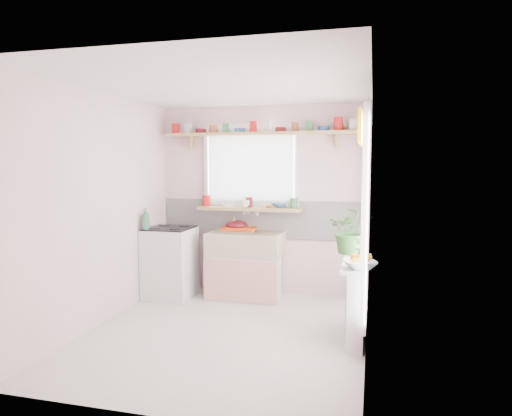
# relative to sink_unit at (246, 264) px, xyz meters

# --- Properties ---
(room) EXTENTS (3.20, 3.20, 3.20)m
(room) POSITION_rel_sink_unit_xyz_m (0.81, -0.43, 0.94)
(room) COLOR silver
(room) RESTS_ON ground
(sink_unit) EXTENTS (0.95, 0.65, 1.11)m
(sink_unit) POSITION_rel_sink_unit_xyz_m (0.00, 0.00, 0.00)
(sink_unit) COLOR white
(sink_unit) RESTS_ON ground
(cooker) EXTENTS (0.58, 0.58, 0.93)m
(cooker) POSITION_rel_sink_unit_xyz_m (-0.95, -0.24, 0.03)
(cooker) COLOR white
(cooker) RESTS_ON ground
(radiator_ledge) EXTENTS (0.22, 0.95, 0.78)m
(radiator_ledge) POSITION_rel_sink_unit_xyz_m (1.45, -1.09, -0.03)
(radiator_ledge) COLOR white
(radiator_ledge) RESTS_ON ground
(windowsill) EXTENTS (1.40, 0.22, 0.04)m
(windowsill) POSITION_rel_sink_unit_xyz_m (-0.00, 0.19, 0.71)
(windowsill) COLOR tan
(windowsill) RESTS_ON room
(pine_shelf) EXTENTS (2.52, 0.24, 0.04)m
(pine_shelf) POSITION_rel_sink_unit_xyz_m (0.15, 0.18, 1.69)
(pine_shelf) COLOR tan
(pine_shelf) RESTS_ON room
(shelf_crockery) EXTENTS (2.47, 0.11, 0.12)m
(shelf_crockery) POSITION_rel_sink_unit_xyz_m (0.15, 0.18, 1.76)
(shelf_crockery) COLOR red
(shelf_crockery) RESTS_ON pine_shelf
(sill_crockery) EXTENTS (1.35, 0.11, 0.12)m
(sill_crockery) POSITION_rel_sink_unit_xyz_m (-0.00, 0.19, 0.78)
(sill_crockery) COLOR red
(sill_crockery) RESTS_ON windowsill
(dish_tray) EXTENTS (0.47, 0.36, 0.04)m
(dish_tray) POSITION_rel_sink_unit_xyz_m (-0.14, 0.21, 0.44)
(dish_tray) COLOR #D94313
(dish_tray) RESTS_ON sink_unit
(colander) EXTENTS (0.36, 0.36, 0.13)m
(colander) POSITION_rel_sink_unit_xyz_m (-0.18, 0.21, 0.48)
(colander) COLOR maroon
(colander) RESTS_ON sink_unit
(jade_plant) EXTENTS (0.49, 0.43, 0.50)m
(jade_plant) POSITION_rel_sink_unit_xyz_m (1.36, -0.69, 0.59)
(jade_plant) COLOR #336528
(jade_plant) RESTS_ON radiator_ledge
(fruit_bowl) EXTENTS (0.40, 0.40, 0.07)m
(fruit_bowl) POSITION_rel_sink_unit_xyz_m (1.48, -1.39, 0.38)
(fruit_bowl) COLOR silver
(fruit_bowl) RESTS_ON radiator_ledge
(herb_pot) EXTENTS (0.12, 0.08, 0.23)m
(herb_pot) POSITION_rel_sink_unit_xyz_m (1.48, -0.96, 0.46)
(herb_pot) COLOR #32692A
(herb_pot) RESTS_ON radiator_ledge
(soap_bottle_sink) EXTENTS (0.10, 0.10, 0.18)m
(soap_bottle_sink) POSITION_rel_sink_unit_xyz_m (-0.21, 0.18, 0.51)
(soap_bottle_sink) COLOR #CFCB5C
(soap_bottle_sink) RESTS_ON sink_unit
(sill_cup) EXTENTS (0.14, 0.14, 0.10)m
(sill_cup) POSITION_rel_sink_unit_xyz_m (-0.05, 0.13, 0.78)
(sill_cup) COLOR white
(sill_cup) RESTS_ON windowsill
(sill_bowl) EXTENTS (0.24, 0.24, 0.06)m
(sill_bowl) POSITION_rel_sink_unit_xyz_m (0.40, 0.25, 0.76)
(sill_bowl) COLOR #2F5D9B
(sill_bowl) RESTS_ON windowsill
(shelf_vase) EXTENTS (0.14, 0.14, 0.14)m
(shelf_vase) POSITION_rel_sink_unit_xyz_m (1.17, 0.24, 1.78)
(shelf_vase) COLOR #B46637
(shelf_vase) RESTS_ON pine_shelf
(cooker_bottle) EXTENTS (0.11, 0.11, 0.27)m
(cooker_bottle) POSITION_rel_sink_unit_xyz_m (-1.17, -0.46, 0.62)
(cooker_bottle) COLOR #3F7F53
(cooker_bottle) RESTS_ON cooker
(fruit) EXTENTS (0.20, 0.14, 0.10)m
(fruit) POSITION_rel_sink_unit_xyz_m (1.49, -1.38, 0.44)
(fruit) COLOR orange
(fruit) RESTS_ON fruit_bowl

